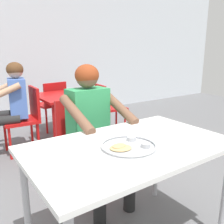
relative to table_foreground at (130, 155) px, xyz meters
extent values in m
cube|color=white|center=(0.00, 0.00, 0.06)|extent=(1.28, 0.78, 0.03)
cylinder|color=#B2B2B7|center=(-0.58, 0.33, -0.32)|extent=(0.04, 0.04, 0.72)
cylinder|color=#B2B2B7|center=(0.58, 0.33, -0.32)|extent=(0.04, 0.04, 0.72)
cylinder|color=#B7BABF|center=(-0.04, -0.04, 0.08)|extent=(0.34, 0.34, 0.01)
torus|color=#B7BABF|center=(-0.04, -0.04, 0.09)|extent=(0.34, 0.34, 0.01)
cylinder|color=#B2B5BA|center=(0.03, -0.11, 0.09)|extent=(0.06, 0.06, 0.03)
cylinder|color=#C65119|center=(0.03, -0.11, 0.10)|extent=(0.05, 0.05, 0.01)
cylinder|color=#B2B5BA|center=(0.03, 0.03, 0.09)|extent=(0.06, 0.06, 0.03)
cylinder|color=#B77F23|center=(0.03, 0.03, 0.10)|extent=(0.05, 0.05, 0.01)
ellipsoid|color=tan|center=(-0.10, -0.04, 0.09)|extent=(0.16, 0.15, 0.01)
ellipsoid|color=tan|center=(-0.10, -0.02, 0.09)|extent=(0.10, 0.08, 0.01)
cube|color=red|center=(0.09, 0.74, -0.25)|extent=(0.43, 0.43, 0.04)
cube|color=red|center=(0.08, 0.94, -0.01)|extent=(0.40, 0.05, 0.43)
cylinder|color=red|center=(0.26, 0.58, -0.47)|extent=(0.03, 0.03, 0.41)
cylinder|color=red|center=(-0.08, 0.57, -0.47)|extent=(0.03, 0.03, 0.41)
cylinder|color=red|center=(0.25, 0.92, -0.47)|extent=(0.03, 0.03, 0.41)
cylinder|color=red|center=(-0.09, 0.91, -0.47)|extent=(0.03, 0.03, 0.41)
cylinder|color=black|center=(0.25, 0.30, -0.45)|extent=(0.10, 0.10, 0.44)
cylinder|color=black|center=(0.24, 0.50, -0.19)|extent=(0.13, 0.40, 0.12)
cylinder|color=black|center=(-0.05, 0.29, -0.45)|extent=(0.10, 0.10, 0.44)
cylinder|color=black|center=(-0.06, 0.49, -0.19)|extent=(0.13, 0.40, 0.12)
cube|color=#339959|center=(0.09, 0.69, 0.07)|extent=(0.35, 0.21, 0.52)
cylinder|color=brown|center=(0.30, 0.52, 0.17)|extent=(0.09, 0.46, 0.25)
cylinder|color=brown|center=(-0.11, 0.51, 0.17)|extent=(0.09, 0.46, 0.25)
sphere|color=brown|center=(0.09, 0.69, 0.43)|extent=(0.19, 0.19, 0.19)
ellipsoid|color=maroon|center=(0.09, 0.69, 0.44)|extent=(0.21, 0.20, 0.18)
cube|color=#B71414|center=(0.54, 2.09, 0.02)|extent=(0.86, 0.85, 0.03)
cylinder|color=maroon|center=(0.17, 1.73, -0.34)|extent=(0.04, 0.04, 0.68)
cylinder|color=maroon|center=(0.91, 1.73, -0.34)|extent=(0.04, 0.04, 0.68)
cylinder|color=maroon|center=(0.17, 2.45, -0.34)|extent=(0.04, 0.04, 0.68)
cylinder|color=maroon|center=(0.91, 2.45, -0.34)|extent=(0.04, 0.04, 0.68)
cube|color=red|center=(-0.16, 2.07, -0.24)|extent=(0.45, 0.44, 0.04)
cube|color=red|center=(0.04, 2.06, -0.02)|extent=(0.05, 0.40, 0.41)
cylinder|color=red|center=(-0.34, 1.91, -0.47)|extent=(0.03, 0.03, 0.41)
cylinder|color=red|center=(-0.33, 2.25, -0.47)|extent=(0.03, 0.03, 0.41)
cylinder|color=red|center=(0.01, 1.89, -0.47)|extent=(0.03, 0.03, 0.41)
cylinder|color=red|center=(0.02, 2.23, -0.47)|extent=(0.03, 0.03, 0.41)
cube|color=#B71212|center=(1.27, 2.05, -0.26)|extent=(0.47, 0.43, 0.04)
cube|color=#B71212|center=(1.08, 2.07, -0.05)|extent=(0.08, 0.36, 0.37)
cylinder|color=#B71212|center=(1.46, 2.18, -0.47)|extent=(0.03, 0.03, 0.40)
cylinder|color=#B71212|center=(1.42, 1.88, -0.47)|extent=(0.03, 0.03, 0.40)
cylinder|color=#B71212|center=(1.12, 2.22, -0.47)|extent=(0.03, 0.03, 0.40)
cylinder|color=#B71212|center=(1.08, 1.92, -0.47)|extent=(0.03, 0.03, 0.40)
cube|color=#B51212|center=(0.53, 2.81, -0.24)|extent=(0.51, 0.47, 0.04)
cube|color=#B51212|center=(0.56, 2.63, -0.04)|extent=(0.42, 0.12, 0.37)
cylinder|color=#B51212|center=(0.32, 2.92, -0.47)|extent=(0.03, 0.03, 0.42)
cylinder|color=#B51212|center=(0.67, 3.00, -0.47)|extent=(0.03, 0.03, 0.42)
cylinder|color=#B51212|center=(0.38, 2.62, -0.47)|extent=(0.03, 0.03, 0.42)
cylinder|color=#B51212|center=(0.73, 2.69, -0.47)|extent=(0.03, 0.03, 0.42)
cylinder|color=#252525|center=(-0.38, 1.98, -0.18)|extent=(0.42, 0.19, 0.12)
cylinder|color=#252525|center=(-0.33, 2.28, -0.18)|extent=(0.42, 0.19, 0.12)
cube|color=#4C72C6|center=(-0.16, 2.09, 0.06)|extent=(0.26, 0.37, 0.49)
cylinder|color=tan|center=(-0.37, 1.92, 0.16)|extent=(0.46, 0.16, 0.25)
cylinder|color=tan|center=(-0.30, 2.33, 0.16)|extent=(0.46, 0.16, 0.25)
sphere|color=tan|center=(-0.16, 2.09, 0.41)|extent=(0.19, 0.19, 0.19)
ellipsoid|color=brown|center=(-0.16, 2.09, 0.42)|extent=(0.21, 0.20, 0.18)
camera|label=1|loc=(-0.90, -1.10, 0.64)|focal=38.90mm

